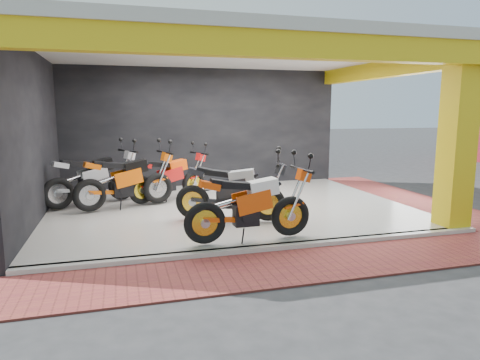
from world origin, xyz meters
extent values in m
plane|color=#2D2D30|center=(0.00, 0.00, 0.00)|extent=(80.00, 80.00, 0.00)
cube|color=silver|center=(0.00, 2.00, 0.05)|extent=(8.00, 6.00, 0.10)
cube|color=beige|center=(0.00, 2.00, 3.60)|extent=(8.40, 6.40, 0.20)
cube|color=black|center=(0.00, 5.10, 1.75)|extent=(8.20, 0.20, 3.50)
cube|color=black|center=(-4.10, 2.00, 1.75)|extent=(0.20, 6.20, 3.50)
cube|color=gold|center=(3.75, -0.75, 1.75)|extent=(0.50, 0.50, 3.50)
cube|color=gold|center=(0.00, -1.00, 3.30)|extent=(8.40, 0.30, 0.40)
cube|color=gold|center=(4.00, 2.00, 3.30)|extent=(0.30, 6.40, 0.40)
cube|color=silver|center=(0.00, -1.02, 0.05)|extent=(8.00, 0.20, 0.10)
cube|color=#9A3C32|center=(0.00, -1.80, 0.01)|extent=(9.00, 1.40, 0.03)
cube|color=#9A3C32|center=(4.80, 2.00, 0.01)|extent=(1.40, 7.00, 0.03)
camera|label=1|loc=(-2.40, -7.42, 2.31)|focal=32.00mm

